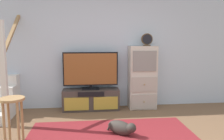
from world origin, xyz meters
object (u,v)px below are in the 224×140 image
(media_console, at_px, (91,100))
(bar_stool_near, at_px, (13,110))
(television, at_px, (91,70))
(side_cabinet, at_px, (142,78))
(desk_clock, at_px, (147,40))
(dog, at_px, (121,128))

(media_console, bearing_deg, bar_stool_near, -126.66)
(television, xyz_separation_m, side_cabinet, (1.11, -0.01, -0.18))
(television, xyz_separation_m, bar_stool_near, (-1.11, -1.51, -0.35))
(desk_clock, height_order, bar_stool_near, desk_clock)
(bar_stool_near, bearing_deg, dog, 5.57)
(side_cabinet, height_order, desk_clock, desk_clock)
(media_console, height_order, bar_stool_near, bar_stool_near)
(bar_stool_near, bearing_deg, desk_clock, 32.89)
(media_console, distance_m, dog, 1.42)
(side_cabinet, bearing_deg, media_console, -179.47)
(side_cabinet, relative_size, dog, 2.93)
(media_console, xyz_separation_m, desk_clock, (1.19, -0.00, 1.26))
(dog, bearing_deg, side_cabinet, 64.17)
(side_cabinet, xyz_separation_m, dog, (-0.65, -1.35, -0.56))
(television, relative_size, bar_stool_near, 1.69)
(media_console, distance_m, television, 0.64)
(media_console, height_order, side_cabinet, side_cabinet)
(media_console, height_order, dog, media_console)
(desk_clock, height_order, dog, desk_clock)
(television, height_order, bar_stool_near, television)
(media_console, relative_size, side_cabinet, 0.88)
(side_cabinet, bearing_deg, desk_clock, -10.73)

